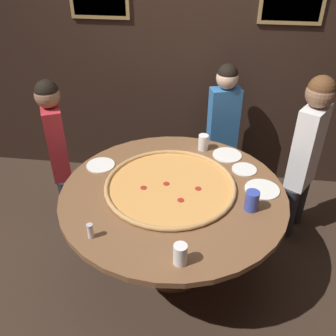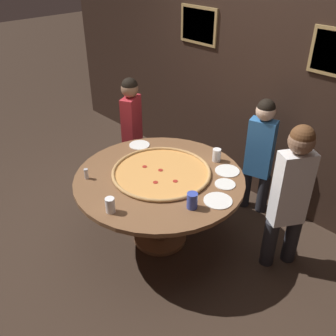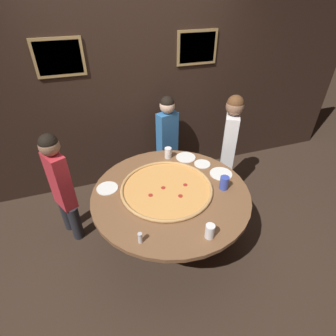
{
  "view_description": "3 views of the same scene",
  "coord_description": "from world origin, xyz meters",
  "px_view_note": "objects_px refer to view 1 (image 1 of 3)",
  "views": [
    {
      "loc": [
        0.23,
        -2.0,
        2.3
      ],
      "look_at": [
        -0.03,
        -0.04,
        0.96
      ],
      "focal_mm": 40.0,
      "sensor_mm": 36.0,
      "label": 1
    },
    {
      "loc": [
        2.1,
        -1.89,
        2.59
      ],
      "look_at": [
        0.09,
        0.03,
        0.86
      ],
      "focal_mm": 40.0,
      "sensor_mm": 36.0,
      "label": 2
    },
    {
      "loc": [
        -0.65,
        -1.83,
        2.42
      ],
      "look_at": [
        0.0,
        0.09,
        0.96
      ],
      "focal_mm": 28.0,
      "sensor_mm": 36.0,
      "label": 3
    }
  ],
  "objects_px": {
    "white_plate_far_back": "(227,155)",
    "drink_cup_far_right": "(203,142)",
    "diner_centre_back": "(223,124)",
    "dining_table": "(173,207)",
    "white_plate_near_front": "(101,165)",
    "condiment_shaker": "(90,231)",
    "giant_pizza": "(170,185)",
    "white_plate_beside_cup": "(244,169)",
    "diner_far_right": "(57,145)",
    "drink_cup_near_left": "(252,201)",
    "diner_side_left": "(307,150)",
    "drink_cup_by_shaker": "(180,254)",
    "white_plate_left_side": "(262,189)"
  },
  "relations": [
    {
      "from": "condiment_shaker",
      "to": "diner_far_right",
      "type": "distance_m",
      "value": 1.16
    },
    {
      "from": "drink_cup_far_right",
      "to": "drink_cup_by_shaker",
      "type": "relative_size",
      "value": 0.99
    },
    {
      "from": "white_plate_near_front",
      "to": "white_plate_beside_cup",
      "type": "xyz_separation_m",
      "value": [
        1.07,
        0.08,
        0.0
      ]
    },
    {
      "from": "diner_far_right",
      "to": "diner_centre_back",
      "type": "relative_size",
      "value": 1.01
    },
    {
      "from": "dining_table",
      "to": "condiment_shaker",
      "type": "xyz_separation_m",
      "value": [
        -0.42,
        -0.49,
        0.18
      ]
    },
    {
      "from": "drink_cup_far_right",
      "to": "white_plate_left_side",
      "type": "distance_m",
      "value": 0.65
    },
    {
      "from": "condiment_shaker",
      "to": "drink_cup_far_right",
      "type": "bearing_deg",
      "value": 61.06
    },
    {
      "from": "condiment_shaker",
      "to": "white_plate_beside_cup",
      "type": "bearing_deg",
      "value": 41.94
    },
    {
      "from": "white_plate_beside_cup",
      "to": "diner_centre_back",
      "type": "xyz_separation_m",
      "value": [
        -0.16,
        0.76,
        -0.02
      ]
    },
    {
      "from": "dining_table",
      "to": "diner_far_right",
      "type": "distance_m",
      "value": 1.14
    },
    {
      "from": "giant_pizza",
      "to": "condiment_shaker",
      "type": "height_order",
      "value": "condiment_shaker"
    },
    {
      "from": "white_plate_beside_cup",
      "to": "diner_centre_back",
      "type": "distance_m",
      "value": 0.77
    },
    {
      "from": "diner_side_left",
      "to": "diner_centre_back",
      "type": "relative_size",
      "value": 1.09
    },
    {
      "from": "dining_table",
      "to": "white_plate_far_back",
      "type": "xyz_separation_m",
      "value": [
        0.37,
        0.52,
        0.14
      ]
    },
    {
      "from": "dining_table",
      "to": "white_plate_near_front",
      "type": "xyz_separation_m",
      "value": [
        -0.58,
        0.25,
        0.14
      ]
    },
    {
      "from": "dining_table",
      "to": "drink_cup_near_left",
      "type": "height_order",
      "value": "drink_cup_near_left"
    },
    {
      "from": "white_plate_beside_cup",
      "to": "condiment_shaker",
      "type": "xyz_separation_m",
      "value": [
        -0.91,
        -0.82,
        0.05
      ]
    },
    {
      "from": "giant_pizza",
      "to": "drink_cup_near_left",
      "type": "relative_size",
      "value": 6.72
    },
    {
      "from": "drink_cup_far_right",
      "to": "drink_cup_by_shaker",
      "type": "height_order",
      "value": "drink_cup_by_shaker"
    },
    {
      "from": "white_plate_near_front",
      "to": "condiment_shaker",
      "type": "height_order",
      "value": "condiment_shaker"
    },
    {
      "from": "drink_cup_near_left",
      "to": "white_plate_far_back",
      "type": "distance_m",
      "value": 0.65
    },
    {
      "from": "condiment_shaker",
      "to": "white_plate_far_back",
      "type": "bearing_deg",
      "value": 51.9
    },
    {
      "from": "white_plate_beside_cup",
      "to": "drink_cup_far_right",
      "type": "bearing_deg",
      "value": 141.13
    },
    {
      "from": "drink_cup_far_right",
      "to": "diner_centre_back",
      "type": "bearing_deg",
      "value": 72.38
    },
    {
      "from": "giant_pizza",
      "to": "drink_cup_far_right",
      "type": "distance_m",
      "value": 0.58
    },
    {
      "from": "white_plate_far_back",
      "to": "drink_cup_near_left",
      "type": "bearing_deg",
      "value": -76.79
    },
    {
      "from": "drink_cup_far_right",
      "to": "diner_side_left",
      "type": "xyz_separation_m",
      "value": [
        0.8,
        0.0,
        -0.01
      ]
    },
    {
      "from": "white_plate_far_back",
      "to": "white_plate_beside_cup",
      "type": "height_order",
      "value": "same"
    },
    {
      "from": "dining_table",
      "to": "white_plate_left_side",
      "type": "relative_size",
      "value": 6.48
    },
    {
      "from": "drink_cup_by_shaker",
      "to": "drink_cup_near_left",
      "type": "distance_m",
      "value": 0.64
    },
    {
      "from": "dining_table",
      "to": "diner_side_left",
      "type": "xyz_separation_m",
      "value": [
        0.97,
        0.59,
        0.18
      ]
    },
    {
      "from": "drink_cup_far_right",
      "to": "diner_centre_back",
      "type": "relative_size",
      "value": 0.1
    },
    {
      "from": "diner_side_left",
      "to": "white_plate_left_side",
      "type": "bearing_deg",
      "value": -5.89
    },
    {
      "from": "drink_cup_far_right",
      "to": "diner_centre_back",
      "type": "distance_m",
      "value": 0.53
    },
    {
      "from": "white_plate_left_side",
      "to": "diner_side_left",
      "type": "bearing_deg",
      "value": 52.88
    },
    {
      "from": "white_plate_beside_cup",
      "to": "condiment_shaker",
      "type": "distance_m",
      "value": 1.23
    },
    {
      "from": "drink_cup_by_shaker",
      "to": "condiment_shaker",
      "type": "distance_m",
      "value": 0.55
    },
    {
      "from": "dining_table",
      "to": "white_plate_left_side",
      "type": "height_order",
      "value": "white_plate_left_side"
    },
    {
      "from": "giant_pizza",
      "to": "diner_far_right",
      "type": "xyz_separation_m",
      "value": [
        -0.99,
        0.45,
        -0.02
      ]
    },
    {
      "from": "white_plate_left_side",
      "to": "diner_far_right",
      "type": "xyz_separation_m",
      "value": [
        -1.62,
        0.4,
        -0.01
      ]
    },
    {
      "from": "white_plate_near_front",
      "to": "diner_centre_back",
      "type": "xyz_separation_m",
      "value": [
        0.91,
        0.84,
        -0.02
      ]
    },
    {
      "from": "white_plate_far_back",
      "to": "white_plate_left_side",
      "type": "xyz_separation_m",
      "value": [
        0.24,
        -0.41,
        0.0
      ]
    },
    {
      "from": "white_plate_beside_cup",
      "to": "white_plate_near_front",
      "type": "bearing_deg",
      "value": -175.65
    },
    {
      "from": "dining_table",
      "to": "diner_far_right",
      "type": "height_order",
      "value": "diner_far_right"
    },
    {
      "from": "white_plate_far_back",
      "to": "drink_cup_far_right",
      "type": "bearing_deg",
      "value": 159.73
    },
    {
      "from": "dining_table",
      "to": "diner_side_left",
      "type": "distance_m",
      "value": 1.15
    },
    {
      "from": "white_plate_far_back",
      "to": "diner_far_right",
      "type": "xyz_separation_m",
      "value": [
        -1.39,
        -0.01,
        -0.01
      ]
    },
    {
      "from": "drink_cup_far_right",
      "to": "white_plate_near_front",
      "type": "height_order",
      "value": "drink_cup_far_right"
    },
    {
      "from": "diner_centre_back",
      "to": "dining_table",
      "type": "bearing_deg",
      "value": 56.12
    },
    {
      "from": "giant_pizza",
      "to": "drink_cup_near_left",
      "type": "bearing_deg",
      "value": -16.96
    }
  ]
}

